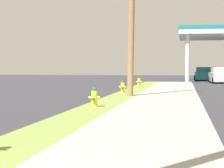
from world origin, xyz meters
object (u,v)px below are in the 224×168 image
object	(u,v)px
fire_hydrant_second	(94,98)
car_teal_by_far_pump	(203,74)
fire_hydrant_third	(123,87)
fire_hydrant_fourth	(139,82)
car_silver_by_near_pump	(220,76)
utility_pole_midground	(132,2)

from	to	relation	value
fire_hydrant_second	car_teal_by_far_pump	bearing A→B (deg)	81.31
fire_hydrant_third	car_teal_by_far_pump	distance (m)	27.43
fire_hydrant_fourth	car_teal_by_far_pump	xyz separation A→B (m)	(5.57, 17.77, 0.28)
fire_hydrant_second	car_silver_by_near_pump	world-z (taller)	car_silver_by_near_pump
fire_hydrant_second	fire_hydrant_fourth	bearing A→B (deg)	90.50
fire_hydrant_fourth	utility_pole_midground	world-z (taller)	utility_pole_midground
fire_hydrant_second	car_teal_by_far_pump	distance (m)	35.85
fire_hydrant_second	car_teal_by_far_pump	xyz separation A→B (m)	(5.41, 35.43, 0.28)
utility_pole_midground	car_teal_by_far_pump	world-z (taller)	utility_pole_midground
fire_hydrant_third	fire_hydrant_fourth	size ratio (longest dim) A/B	1.00
fire_hydrant_third	car_teal_by_far_pump	size ratio (longest dim) A/B	0.17
car_silver_by_near_pump	utility_pole_midground	bearing A→B (deg)	-105.63
fire_hydrant_second	fire_hydrant_fourth	size ratio (longest dim) A/B	1.00
car_silver_by_near_pump	car_teal_by_far_pump	bearing A→B (deg)	101.17
fire_hydrant_fourth	car_teal_by_far_pump	distance (m)	18.62
fire_hydrant_second	fire_hydrant_third	xyz separation A→B (m)	(-0.14, 8.57, 0.00)
utility_pole_midground	fire_hydrant_fourth	bearing A→B (deg)	93.93
fire_hydrant_fourth	utility_pole_midground	distance (m)	12.17
fire_hydrant_third	car_silver_by_near_pump	world-z (taller)	car_silver_by_near_pump
fire_hydrant_third	car_silver_by_near_pump	bearing A→B (deg)	70.75
fire_hydrant_third	car_silver_by_near_pump	size ratio (longest dim) A/B	0.16
fire_hydrant_fourth	car_teal_by_far_pump	world-z (taller)	car_teal_by_far_pump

